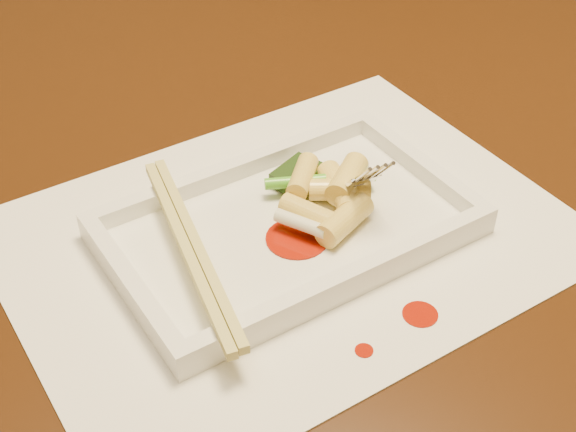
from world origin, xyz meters
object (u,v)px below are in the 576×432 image
plate_base (288,231)px  chopstick_a (186,249)px  table (207,219)px  placemat (288,236)px  fork (356,101)px

plate_base → chopstick_a: chopstick_a is taller
table → placemat: placemat is taller
table → chopstick_a: size_ratio=6.95×
table → placemat: size_ratio=3.50×
table → chopstick_a: bearing=-120.2°
chopstick_a → fork: (0.15, 0.02, 0.06)m
table → fork: bearing=-67.7°
table → placemat: bearing=-94.1°
chopstick_a → plate_base: bearing=0.0°
placemat → plate_base: plate_base is taller
chopstick_a → placemat: bearing=0.0°
placemat → fork: (0.07, 0.02, 0.08)m
placemat → plate_base: (-0.00, 0.00, 0.00)m
placemat → plate_base: bearing=180.0°
plate_base → chopstick_a: bearing=180.0°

